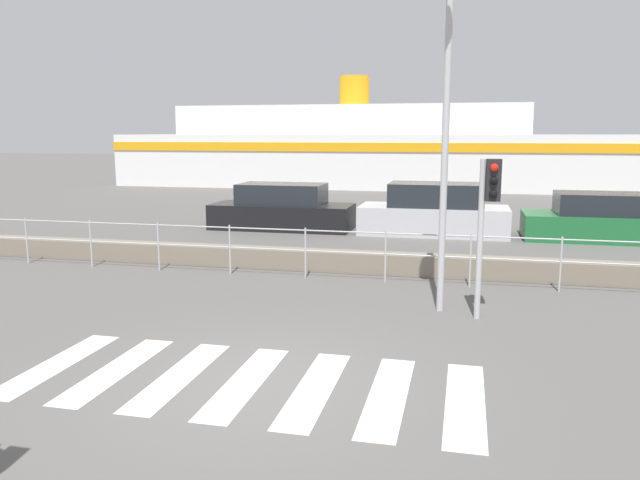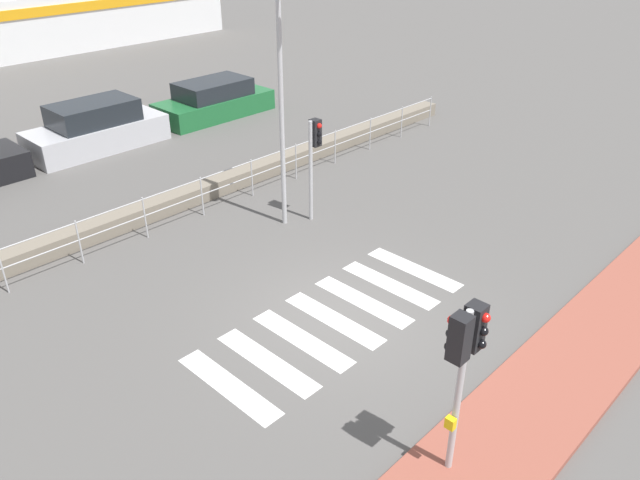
% 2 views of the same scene
% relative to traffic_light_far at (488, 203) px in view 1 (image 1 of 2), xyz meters
% --- Properties ---
extents(ground_plane, '(160.00, 160.00, 0.00)m').
position_rel_traffic_light_far_xyz_m(ground_plane, '(-2.81, -3.47, -1.97)').
color(ground_plane, '#565451').
extents(crosswalk, '(5.85, 2.40, 0.01)m').
position_rel_traffic_light_far_xyz_m(crosswalk, '(-2.98, -3.47, -1.97)').
color(crosswalk, silver).
rests_on(crosswalk, ground_plane).
extents(seawall, '(24.92, 0.55, 0.45)m').
position_rel_traffic_light_far_xyz_m(seawall, '(-2.81, 3.11, -1.74)').
color(seawall, slate).
rests_on(seawall, ground_plane).
extents(harbor_fence, '(22.47, 0.04, 1.10)m').
position_rel_traffic_light_far_xyz_m(harbor_fence, '(-2.81, 2.24, -1.25)').
color(harbor_fence, '#B2B2B5').
rests_on(harbor_fence, ground_plane).
extents(traffic_light_far, '(0.34, 0.32, 2.68)m').
position_rel_traffic_light_far_xyz_m(traffic_light_far, '(0.00, 0.00, 0.00)').
color(traffic_light_far, '#B2B2B5').
rests_on(traffic_light_far, ground_plane).
extents(streetlamp, '(0.32, 1.20, 6.58)m').
position_rel_traffic_light_far_xyz_m(streetlamp, '(-0.74, 0.15, 2.07)').
color(streetlamp, '#B2B2B5').
rests_on(streetlamp, ground_plane).
extents(ferry_boat, '(35.88, 8.98, 6.49)m').
position_rel_traffic_light_far_xyz_m(ferry_boat, '(-3.67, 27.54, 0.03)').
color(ferry_boat, white).
rests_on(ferry_boat, ground_plane).
extents(parked_car_black, '(4.59, 1.78, 1.48)m').
position_rel_traffic_light_far_xyz_m(parked_car_black, '(-6.18, 8.94, -1.34)').
color(parked_car_black, black).
rests_on(parked_car_black, ground_plane).
extents(parked_car_silver, '(4.52, 1.87, 1.59)m').
position_rel_traffic_light_far_xyz_m(parked_car_silver, '(-1.30, 8.94, -1.29)').
color(parked_car_silver, '#BCBCC1').
rests_on(parked_car_silver, ground_plane).
extents(parked_car_green, '(4.57, 1.89, 1.38)m').
position_rel_traffic_light_far_xyz_m(parked_car_green, '(3.63, 8.94, -1.38)').
color(parked_car_green, '#1E6633').
rests_on(parked_car_green, ground_plane).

